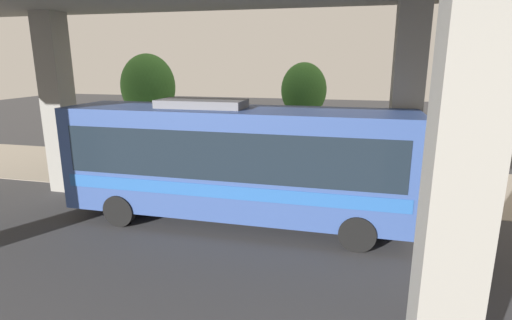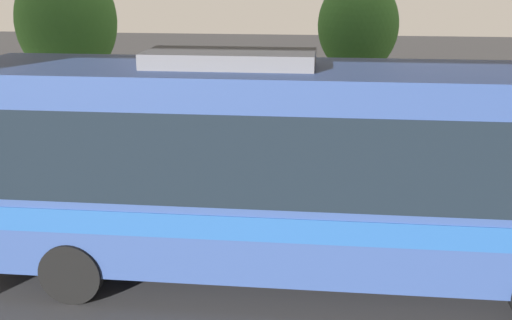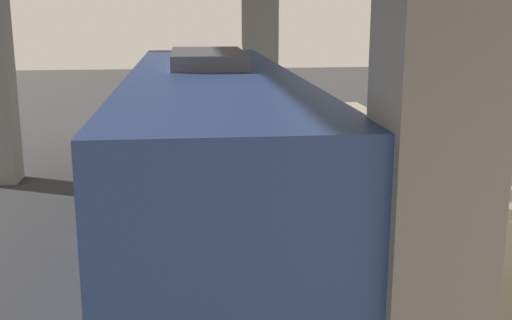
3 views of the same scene
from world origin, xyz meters
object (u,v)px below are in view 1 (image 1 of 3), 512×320
at_px(fire_hydrant, 206,168).
at_px(planter_extra, 291,170).
at_px(street_tree_near, 148,87).
at_px(street_tree_far, 304,90).
at_px(bus, 236,158).
at_px(planter_back, 256,169).
at_px(planter_middle, 151,163).
at_px(planter_front, 114,160).

distance_m(fire_hydrant, planter_extra, 3.74).
bearing_deg(planter_extra, street_tree_near, -110.86).
relative_size(fire_hydrant, street_tree_far, 0.23).
relative_size(bus, planter_back, 6.54).
xyz_separation_m(planter_back, planter_extra, (0.06, 1.40, 0.06)).
relative_size(planter_middle, street_tree_near, 0.30).
xyz_separation_m(planter_middle, street_tree_near, (-2.98, -1.55, 2.99)).
height_order(bus, planter_extra, bus).
bearing_deg(street_tree_far, planter_extra, -0.41).
height_order(planter_back, street_tree_far, street_tree_far).
xyz_separation_m(fire_hydrant, street_tree_near, (-2.37, -3.79, 3.20)).
xyz_separation_m(bus, planter_front, (-3.57, -6.67, -1.32)).
bearing_deg(planter_front, planter_extra, 90.00).
bearing_deg(planter_front, street_tree_far, 112.06).
relative_size(bus, fire_hydrant, 9.54).
height_order(fire_hydrant, street_tree_far, street_tree_far).
distance_m(fire_hydrant, planter_front, 4.16).
xyz_separation_m(bus, planter_extra, (-3.57, 1.16, -1.24)).
height_order(planter_front, planter_back, planter_back).
bearing_deg(street_tree_near, bus, 44.59).
bearing_deg(street_tree_far, planter_back, -24.54).
distance_m(bus, fire_hydrant, 5.02).
height_order(bus, fire_hydrant, bus).
bearing_deg(planter_back, street_tree_far, 155.46).
distance_m(fire_hydrant, planter_back, 2.35).
xyz_separation_m(street_tree_near, street_tree_far, (-0.33, 7.52, -0.07)).
distance_m(planter_front, street_tree_far, 8.97).
distance_m(planter_extra, street_tree_near, 8.53).
bearing_deg(planter_front, bus, 61.85).
distance_m(bus, street_tree_near, 9.17).
bearing_deg(planter_middle, street_tree_near, -152.50).
bearing_deg(bus, street_tree_far, 170.04).
height_order(fire_hydrant, planter_extra, planter_extra).
xyz_separation_m(planter_front, street_tree_far, (-3.18, 7.85, 2.94)).
bearing_deg(planter_middle, planter_extra, 91.16).
height_order(planter_front, planter_extra, planter_extra).
bearing_deg(planter_back, street_tree_near, -114.67).
distance_m(planter_middle, planter_back, 4.54).
height_order(planter_middle, street_tree_far, street_tree_far).
bearing_deg(street_tree_far, street_tree_near, -87.49).
distance_m(fire_hydrant, street_tree_near, 5.50).
bearing_deg(bus, fire_hydrant, -147.90).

